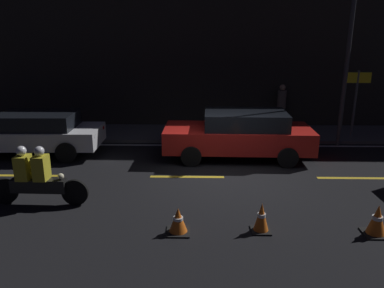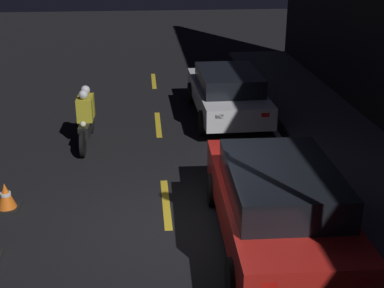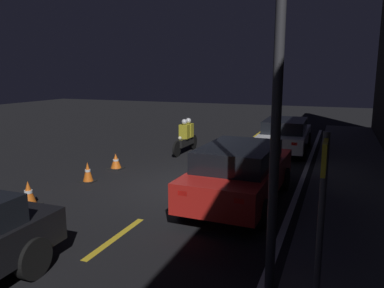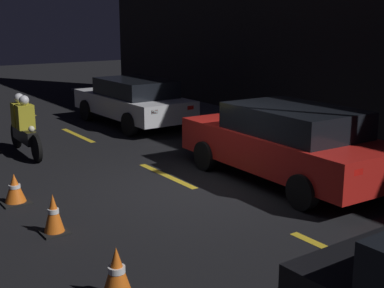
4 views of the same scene
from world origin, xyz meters
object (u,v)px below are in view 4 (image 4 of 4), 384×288
motorcycle (24,126)px  traffic_cone_mid (54,214)px  traffic_cone_far (117,274)px  sedan_white (133,100)px  taxi_red (287,142)px  traffic_cone_near (15,189)px

motorcycle → traffic_cone_mid: bearing=-11.4°
motorcycle → traffic_cone_far: size_ratio=3.61×
sedan_white → traffic_cone_mid: size_ratio=7.27×
traffic_cone_far → traffic_cone_mid: bearing=177.9°
taxi_red → traffic_cone_far: (2.17, -4.67, -0.47)m
traffic_cone_mid → traffic_cone_far: 2.19m
sedan_white → traffic_cone_near: size_ratio=8.41×
sedan_white → motorcycle: size_ratio=1.95×
motorcycle → traffic_cone_near: size_ratio=4.30×
traffic_cone_far → traffic_cone_near: bearing=-180.0°
traffic_cone_mid → sedan_white: bearing=143.6°
traffic_cone_near → traffic_cone_far: traffic_cone_far is taller
traffic_cone_far → motorcycle: bearing=170.4°
taxi_red → traffic_cone_far: 5.17m
traffic_cone_mid → traffic_cone_far: size_ratio=0.97×
traffic_cone_near → traffic_cone_far: bearing=0.0°
taxi_red → motorcycle: taxi_red is taller
sedan_white → traffic_cone_near: sedan_white is taller
taxi_red → traffic_cone_near: (-1.63, -4.67, -0.52)m
sedan_white → taxi_red: 6.50m
sedan_white → motorcycle: bearing=112.7°
taxi_red → traffic_cone_mid: size_ratio=7.57×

